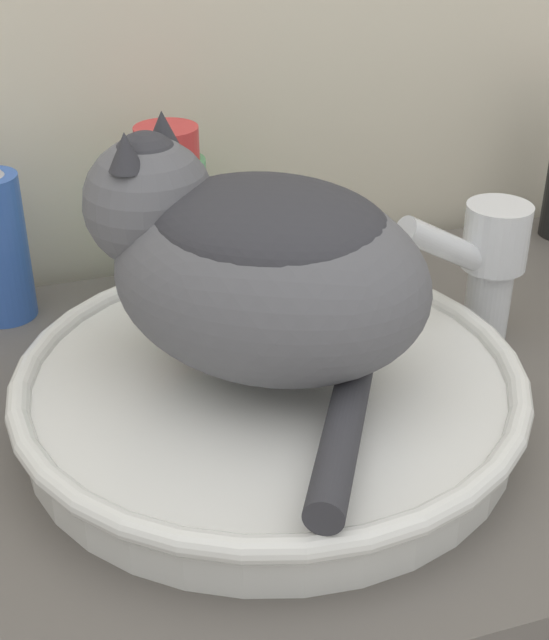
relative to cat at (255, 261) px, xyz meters
The scene contains 4 objects.
sink_basin 0.12m from the cat, 34.28° to the right, with size 0.43×0.43×0.05m.
cat is the anchor object (origin of this frame).
faucet 0.26m from the cat, 13.33° to the left, with size 0.15×0.07×0.15m.
mouthwash_bottle 0.26m from the cat, 93.78° to the left, with size 0.08×0.08×0.18m.
Camera 1 is at (-0.15, -0.33, 1.32)m, focal length 50.00 mm.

